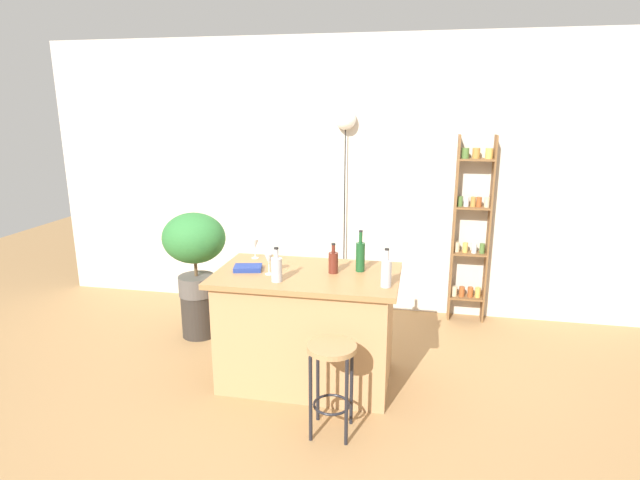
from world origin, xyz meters
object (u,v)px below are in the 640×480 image
object	(u,v)px
bottle_wine_red	(333,262)
potted_plant	(194,244)
spice_shelf	(471,228)
wine_glass_center	(255,245)
bar_stool	(332,368)
bottle_olive_oil	(386,272)
bottle_sauce_amber	(277,269)
pendant_globe_light	(346,122)
plant_stool	(199,315)
bottle_spirits_clear	(360,256)
cookbook	(248,268)
wine_glass_left	(269,259)

from	to	relation	value
bottle_wine_red	potted_plant	bearing A→B (deg)	158.16
spice_shelf	wine_glass_center	xyz separation A→B (m)	(-1.83, -1.20, 0.05)
bar_stool	bottle_olive_oil	size ratio (longest dim) A/B	2.27
bottle_sauce_amber	wine_glass_center	size ratio (longest dim) A/B	1.55
wine_glass_center	bar_stool	bearing A→B (deg)	-49.15
pendant_globe_light	plant_stool	bearing A→B (deg)	-142.61
spice_shelf	bottle_wine_red	distance (m)	1.84
spice_shelf	bottle_sauce_amber	bearing A→B (deg)	-130.78
bottle_spirits_clear	bar_stool	bearing A→B (deg)	-96.07
bottle_sauce_amber	wine_glass_center	bearing A→B (deg)	122.62
cookbook	bottle_sauce_amber	bearing A→B (deg)	-48.19
wine_glass_left	bottle_spirits_clear	bearing A→B (deg)	17.77
bottle_wine_red	bottle_olive_oil	bearing A→B (deg)	-29.37
plant_stool	cookbook	distance (m)	1.19
bottle_wine_red	plant_stool	bearing A→B (deg)	158.16
potted_plant	pendant_globe_light	distance (m)	1.89
plant_stool	bottle_spirits_clear	distance (m)	1.83
pendant_globe_light	bottle_sauce_amber	bearing A→B (deg)	-97.12
plant_stool	potted_plant	size ratio (longest dim) A/B	0.53
wine_glass_left	cookbook	xyz separation A→B (m)	(-0.19, 0.06, -0.10)
potted_plant	cookbook	distance (m)	0.96
bar_stool	potted_plant	size ratio (longest dim) A/B	0.81
bottle_sauce_amber	bottle_olive_oil	bearing A→B (deg)	2.81
bottle_olive_oil	plant_stool	bearing A→B (deg)	156.34
potted_plant	bottle_spirits_clear	bearing A→B (deg)	-16.63
bottle_sauce_amber	cookbook	world-z (taller)	bottle_sauce_amber
bottle_olive_oil	bottle_spirits_clear	distance (m)	0.39
potted_plant	bottle_wine_red	bearing A→B (deg)	-21.84
bottle_wine_red	wine_glass_center	bearing A→B (deg)	159.95
bar_stool	potted_plant	xyz separation A→B (m)	(-1.50, 1.24, 0.43)
bottle_olive_oil	wine_glass_center	xyz separation A→B (m)	(-1.12, 0.49, 0.01)
wine_glass_center	bottle_sauce_amber	bearing A→B (deg)	-57.38
potted_plant	wine_glass_left	bearing A→B (deg)	-36.71
cookbook	bar_stool	bearing A→B (deg)	-51.78
spice_shelf	bottle_spirits_clear	bearing A→B (deg)	-124.09
bottle_spirits_clear	bottle_sauce_amber	distance (m)	0.66
spice_shelf	bottle_wine_red	bearing A→B (deg)	-127.65
wine_glass_center	pendant_globe_light	distance (m)	1.67
cookbook	bottle_spirits_clear	bearing A→B (deg)	-2.88
spice_shelf	bottle_sauce_amber	size ratio (longest dim) A/B	7.31
potted_plant	bottle_spirits_clear	xyz separation A→B (m)	(1.58, -0.47, 0.12)
bottle_spirits_clear	pendant_globe_light	world-z (taller)	pendant_globe_light
bottle_olive_oil	pendant_globe_light	size ratio (longest dim) A/B	0.13
potted_plant	bottle_wine_red	world-z (taller)	potted_plant
bottle_sauce_amber	pendant_globe_light	world-z (taller)	pendant_globe_light
bar_stool	pendant_globe_light	world-z (taller)	pendant_globe_light
bottle_wine_red	spice_shelf	bearing A→B (deg)	52.35
wine_glass_center	bottle_olive_oil	bearing A→B (deg)	-23.66
spice_shelf	bottle_sauce_amber	world-z (taller)	spice_shelf
pendant_globe_light	bottle_wine_red	bearing A→B (deg)	-84.50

